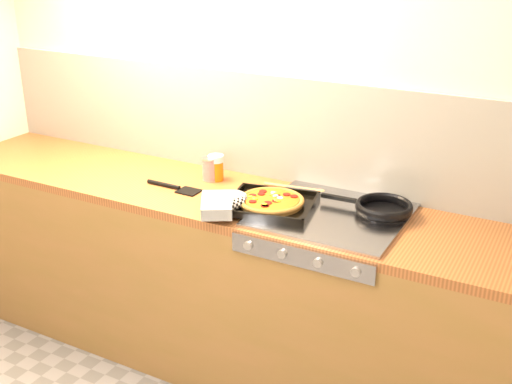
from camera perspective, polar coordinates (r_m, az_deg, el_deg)
The scene contains 9 objects.
room_shell at distance 3.04m, azimuth 1.11°, elevation 5.76°, with size 3.20×3.20×3.20m.
counter_run at distance 3.08m, azimuth -1.47°, elevation -8.18°, with size 3.20×0.62×0.90m.
stovetop at distance 2.70m, azimuth 6.75°, elevation -2.07°, with size 0.60×0.56×0.02m, color #9D9DA2.
pizza_on_tray at distance 2.72m, azimuth 0.05°, elevation -0.91°, with size 0.49×0.48×0.06m.
frying_pan at distance 2.72m, azimuth 11.19°, elevation -1.42°, with size 0.40×0.25×0.04m.
tomato_can at distance 3.07m, azimuth -4.07°, elevation 2.06°, with size 0.10×0.10×0.11m.
juice_glass at distance 3.06m, azimuth -3.58°, elevation 2.20°, with size 0.09×0.09×0.12m.
wooden_spoon at distance 2.95m, azimuth 4.01°, elevation 0.31°, with size 0.30×0.06×0.02m.
black_spatula at distance 2.99m, azimuth -7.31°, elevation 0.42°, with size 0.28×0.09×0.02m.
Camera 1 is at (1.33, -1.20, 2.00)m, focal length 45.00 mm.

